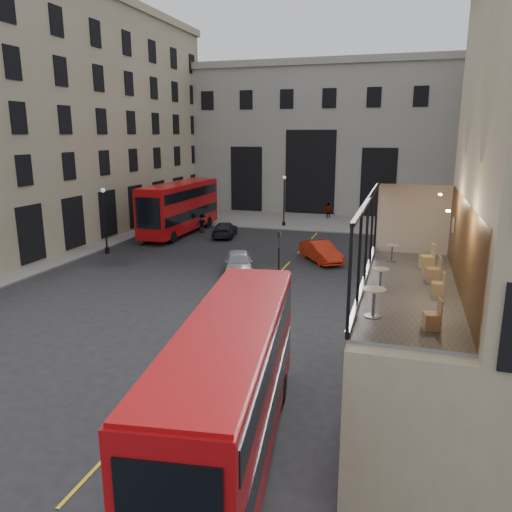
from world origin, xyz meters
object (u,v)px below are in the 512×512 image
(bus_far, at_px, (180,205))
(car_a, at_px, (239,263))
(traffic_light_near, at_px, (279,254))
(cafe_chair_b, at_px, (438,288))
(street_lamp_a, at_px, (105,224))
(car_c, at_px, (225,229))
(bicycle, at_px, (254,283))
(cafe_chair_c, at_px, (433,274))
(cafe_table_near, at_px, (374,298))
(cafe_table_far, at_px, (392,250))
(pedestrian_e, at_px, (142,237))
(car_b, at_px, (321,252))
(bus_near, at_px, (231,382))
(street_lamp_b, at_px, (284,204))
(cafe_chair_d, at_px, (427,261))
(pedestrian_c, at_px, (328,211))
(traffic_light_far, at_px, (181,208))
(pedestrian_a, at_px, (148,224))
(cafe_table_mid, at_px, (381,275))
(cyclist, at_px, (230,283))
(pedestrian_b, at_px, (202,224))
(cafe_chair_a, at_px, (432,320))
(pedestrian_d, at_px, (397,229))

(bus_far, distance_m, car_a, 16.02)
(traffic_light_near, height_order, cafe_chair_b, cafe_chair_b)
(street_lamp_a, distance_m, car_c, 11.61)
(bicycle, bearing_deg, cafe_chair_c, -137.69)
(cafe_table_near, relative_size, cafe_table_far, 1.20)
(pedestrian_e, bearing_deg, car_b, 81.72)
(car_a, relative_size, car_b, 1.02)
(traffic_light_near, distance_m, bus_near, 16.34)
(street_lamp_a, bearing_deg, street_lamp_b, 55.49)
(street_lamp_a, bearing_deg, cafe_chair_d, -32.79)
(bus_near, relative_size, cafe_table_far, 16.84)
(street_lamp_b, height_order, bus_near, street_lamp_b)
(cafe_chair_c, bearing_deg, bus_near, -138.42)
(cafe_table_near, distance_m, cafe_chair_c, 4.42)
(cafe_chair_b, bearing_deg, car_b, 108.62)
(car_c, bearing_deg, street_lamp_b, -132.54)
(car_b, height_order, pedestrian_c, pedestrian_c)
(traffic_light_far, distance_m, bus_far, 0.71)
(bicycle, height_order, pedestrian_c, pedestrian_c)
(pedestrian_a, xyz_separation_m, pedestrian_e, (2.13, -5.08, -0.14))
(pedestrian_e, height_order, cafe_table_mid, cafe_table_mid)
(cafe_table_far, bearing_deg, pedestrian_c, 102.27)
(street_lamp_a, height_order, cafe_chair_b, cafe_chair_b)
(pedestrian_a, bearing_deg, cafe_chair_c, -36.09)
(car_b, height_order, cyclist, cyclist)
(bus_far, height_order, cafe_chair_d, cafe_chair_d)
(cyclist, height_order, pedestrian_c, cyclist)
(car_c, relative_size, cyclist, 2.53)
(street_lamp_b, xyz_separation_m, pedestrian_b, (-6.89, -5.67, -1.47))
(bus_far, xyz_separation_m, cafe_chair_d, (21.88, -24.92, 2.12))
(pedestrian_b, xyz_separation_m, cafe_table_near, (18.39, -31.55, 4.21))
(car_a, relative_size, cafe_chair_a, 5.83)
(traffic_light_near, height_order, cafe_table_near, cafe_table_near)
(street_lamp_b, distance_m, cafe_table_mid, 36.49)
(traffic_light_near, bearing_deg, car_c, 120.94)
(traffic_light_near, height_order, cafe_table_mid, cafe_table_mid)
(street_lamp_b, bearing_deg, car_b, -65.48)
(traffic_light_far, bearing_deg, pedestrian_a, -153.48)
(pedestrian_d, bearing_deg, pedestrian_e, 64.52)
(pedestrian_e, bearing_deg, bus_near, 29.89)
(bus_near, xyz_separation_m, cafe_chair_d, (5.44, 6.61, 2.40))
(pedestrian_a, bearing_deg, pedestrian_b, 29.14)
(street_lamp_a, height_order, bus_far, street_lamp_a)
(cyclist, bearing_deg, pedestrian_e, 32.50)
(pedestrian_e, bearing_deg, cafe_chair_b, 41.86)
(cafe_chair_c, bearing_deg, car_a, 129.72)
(pedestrian_d, relative_size, cafe_chair_a, 1.91)
(cafe_table_far, relative_size, cafe_chair_d, 0.70)
(cafe_chair_c, bearing_deg, cafe_chair_d, 95.51)
(cafe_table_near, bearing_deg, traffic_light_far, 123.30)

